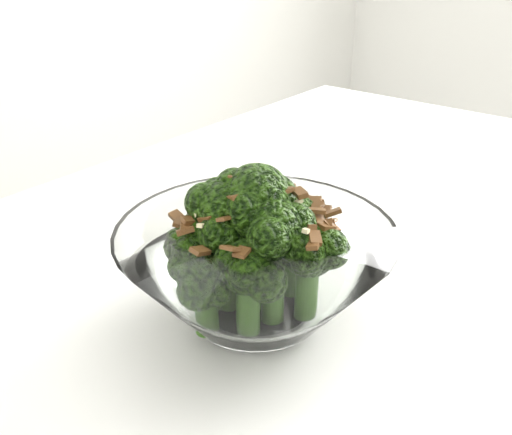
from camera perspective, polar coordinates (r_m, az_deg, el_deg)
table at (r=0.60m, az=7.92°, el=-10.32°), size 1.40×1.17×0.75m
broccoli_dish at (r=0.46m, az=-0.10°, el=-4.51°), size 0.22×0.22×0.14m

